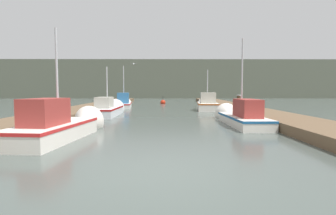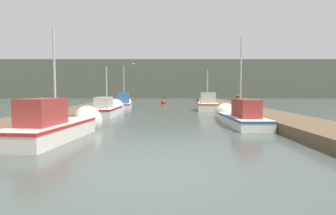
{
  "view_description": "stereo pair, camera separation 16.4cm",
  "coord_description": "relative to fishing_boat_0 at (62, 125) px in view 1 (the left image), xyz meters",
  "views": [
    {
      "loc": [
        0.2,
        -5.47,
        1.79
      ],
      "look_at": [
        0.31,
        9.75,
        0.74
      ],
      "focal_mm": 28.0,
      "sensor_mm": 36.0,
      "label": 1
    },
    {
      "loc": [
        0.36,
        -5.47,
        1.79
      ],
      "look_at": [
        0.31,
        9.75,
        0.74
      ],
      "focal_mm": 28.0,
      "sensor_mm": 36.0,
      "label": 2
    }
  ],
  "objects": [
    {
      "name": "fishing_boat_0",
      "position": [
        0.0,
        0.0,
        0.0
      ],
      "size": [
        2.03,
        5.34,
        4.4
      ],
      "rotation": [
        0.0,
        0.0,
        -0.1
      ],
      "color": "silver",
      "rests_on": "ground_plane"
    },
    {
      "name": "mooring_piling_0",
      "position": [
        8.77,
        7.81,
        0.26
      ],
      "size": [
        0.27,
        0.27,
        1.43
      ],
      "color": "#473523",
      "rests_on": "ground_plane"
    },
    {
      "name": "distant_shore_ridge",
      "position": [
        3.69,
        51.53,
        3.5
      ],
      "size": [
        120.0,
        16.0,
        7.93
      ],
      "color": "#565B4C",
      "rests_on": "ground_plane"
    },
    {
      "name": "mooring_piling_2",
      "position": [
        8.55,
        21.36,
        0.02
      ],
      "size": [
        0.24,
        0.24,
        0.96
      ],
      "color": "#473523",
      "rests_on": "ground_plane"
    },
    {
      "name": "fishing_boat_4",
      "position": [
        -0.38,
        16.64,
        -0.01
      ],
      "size": [
        1.94,
        5.72,
        4.56
      ],
      "rotation": [
        0.0,
        0.0,
        0.1
      ],
      "color": "silver",
      "rests_on": "ground_plane"
    },
    {
      "name": "seagull_lead",
      "position": [
        1.14,
        12.53,
        3.51
      ],
      "size": [
        0.56,
        0.29,
        0.12
      ],
      "rotation": [
        0.0,
        0.0,
        6.17
      ],
      "color": "white"
    },
    {
      "name": "channel_buoy",
      "position": [
        3.48,
        23.27,
        -0.28
      ],
      "size": [
        0.63,
        0.63,
        1.13
      ],
      "color": "red",
      "rests_on": "ground_plane"
    },
    {
      "name": "dock_left",
      "position": [
        -2.59,
        11.72,
        -0.25
      ],
      "size": [
        2.74,
        40.0,
        0.42
      ],
      "color": "brown",
      "rests_on": "ground_plane"
    },
    {
      "name": "fishing_boat_2",
      "position": [
        -0.22,
        8.79,
        -0.06
      ],
      "size": [
        1.6,
        5.45,
        3.82
      ],
      "rotation": [
        0.0,
        0.0,
        0.0
      ],
      "color": "silver",
      "rests_on": "ground_plane"
    },
    {
      "name": "fishing_boat_1",
      "position": [
        7.72,
        3.94,
        -0.07
      ],
      "size": [
        1.59,
        5.79,
        4.82
      ],
      "rotation": [
        0.0,
        0.0,
        0.02
      ],
      "color": "silver",
      "rests_on": "ground_plane"
    },
    {
      "name": "dock_right",
      "position": [
        9.97,
        11.72,
        -0.25
      ],
      "size": [
        2.74,
        40.0,
        0.42
      ],
      "color": "brown",
      "rests_on": "ground_plane"
    },
    {
      "name": "ground_plane",
      "position": [
        3.69,
        -4.28,
        -0.46
      ],
      "size": [
        200.0,
        200.0,
        0.0
      ],
      "color": "#47514C"
    },
    {
      "name": "mooring_piling_1",
      "position": [
        8.45,
        17.49,
        0.2
      ],
      "size": [
        0.29,
        0.29,
        1.31
      ],
      "color": "#473523",
      "rests_on": "ground_plane"
    },
    {
      "name": "fishing_boat_3",
      "position": [
        7.47,
        13.07,
        0.02
      ],
      "size": [
        1.98,
        4.45,
        3.95
      ],
      "rotation": [
        0.0,
        0.0,
        -0.08
      ],
      "color": "silver",
      "rests_on": "ground_plane"
    }
  ]
}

